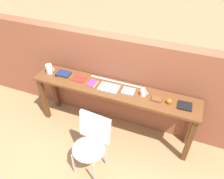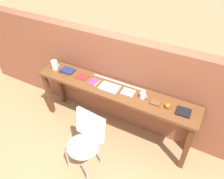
% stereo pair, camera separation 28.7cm
% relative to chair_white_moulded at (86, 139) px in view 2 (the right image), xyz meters
% --- Properties ---
extents(ground_plane, '(40.00, 40.00, 0.00)m').
position_rel_chair_white_moulded_xyz_m(ground_plane, '(0.03, 0.44, -0.53)').
color(ground_plane, tan).
extents(brick_wall_back, '(6.00, 0.20, 1.54)m').
position_rel_chair_white_moulded_xyz_m(brick_wall_back, '(0.03, 1.08, 0.24)').
color(brick_wall_back, '#935138').
rests_on(brick_wall_back, ground).
extents(sideboard, '(2.50, 0.44, 0.88)m').
position_rel_chair_white_moulded_xyz_m(sideboard, '(0.03, 0.74, 0.21)').
color(sideboard, brown).
rests_on(sideboard, ground).
extents(chair_white_moulded, '(0.48, 0.49, 0.89)m').
position_rel_chair_white_moulded_xyz_m(chair_white_moulded, '(0.00, 0.00, 0.00)').
color(chair_white_moulded, white).
rests_on(chair_white_moulded, ground).
extents(pitcher_white, '(0.14, 0.10, 0.18)m').
position_rel_chair_white_moulded_xyz_m(pitcher_white, '(-1.05, 0.74, 0.43)').
color(pitcher_white, white).
rests_on(pitcher_white, sideboard).
extents(book_stack_leftmost, '(0.22, 0.17, 0.06)m').
position_rel_chair_white_moulded_xyz_m(book_stack_leftmost, '(-0.79, 0.75, 0.39)').
color(book_stack_leftmost, gold).
rests_on(book_stack_leftmost, sideboard).
extents(magazine_cycling, '(0.20, 0.15, 0.02)m').
position_rel_chair_white_moulded_xyz_m(magazine_cycling, '(-0.54, 0.76, 0.36)').
color(magazine_cycling, red).
rests_on(magazine_cycling, sideboard).
extents(pamphlet_pile_colourful, '(0.14, 0.18, 0.01)m').
position_rel_chair_white_moulded_xyz_m(pamphlet_pile_colourful, '(-0.30, 0.73, 0.36)').
color(pamphlet_pile_colourful, '#E5334C').
rests_on(pamphlet_pile_colourful, sideboard).
extents(book_open_centre, '(0.30, 0.21, 0.02)m').
position_rel_chair_white_moulded_xyz_m(book_open_centre, '(-0.03, 0.72, 0.36)').
color(book_open_centre, '#9E9EA3').
rests_on(book_open_centre, sideboard).
extents(book_grey_hardcover, '(0.19, 0.16, 0.02)m').
position_rel_chair_white_moulded_xyz_m(book_grey_hardcover, '(0.26, 0.74, 0.37)').
color(book_grey_hardcover, '#9E9EA3').
rests_on(book_grey_hardcover, sideboard).
extents(mug, '(0.11, 0.08, 0.09)m').
position_rel_chair_white_moulded_xyz_m(mug, '(0.47, 0.75, 0.40)').
color(mug, white).
rests_on(mug, sideboard).
extents(leather_journal_brown, '(0.13, 0.10, 0.02)m').
position_rel_chair_white_moulded_xyz_m(leather_journal_brown, '(0.67, 0.73, 0.37)').
color(leather_journal_brown, brown).
rests_on(leather_journal_brown, sideboard).
extents(sports_ball_small, '(0.07, 0.07, 0.07)m').
position_rel_chair_white_moulded_xyz_m(sports_ball_small, '(0.84, 0.72, 0.39)').
color(sports_ball_small, orange).
rests_on(sports_ball_small, sideboard).
extents(book_repair_rightmost, '(0.19, 0.17, 0.02)m').
position_rel_chair_white_moulded_xyz_m(book_repair_rightmost, '(1.04, 0.73, 0.36)').
color(book_repair_rightmost, black).
rests_on(book_repair_rightmost, sideboard).
extents(ruler_metal_back_edge, '(0.87, 0.03, 0.00)m').
position_rel_chair_white_moulded_xyz_m(ruler_metal_back_edge, '(0.03, 0.91, 0.35)').
color(ruler_metal_back_edge, silver).
rests_on(ruler_metal_back_edge, sideboard).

